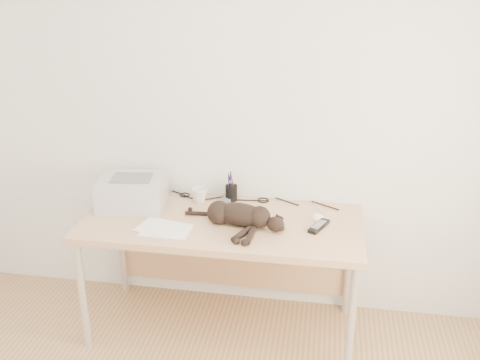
% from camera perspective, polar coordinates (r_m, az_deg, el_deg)
% --- Properties ---
extents(wall_back, '(3.50, 0.00, 3.50)m').
position_cam_1_polar(wall_back, '(3.20, -0.83, 7.55)').
color(wall_back, silver).
rests_on(wall_back, floor).
extents(desk, '(1.60, 0.70, 0.74)m').
position_cam_1_polar(desk, '(3.19, -1.64, -5.82)').
color(desk, tan).
rests_on(desk, floor).
extents(printer, '(0.42, 0.37, 0.18)m').
position_cam_1_polar(printer, '(3.28, -11.38, -1.22)').
color(printer, silver).
rests_on(printer, desk).
extents(papers, '(0.31, 0.24, 0.01)m').
position_cam_1_polar(papers, '(2.99, -8.10, -5.18)').
color(papers, white).
rests_on(papers, desk).
extents(cat, '(0.60, 0.35, 0.14)m').
position_cam_1_polar(cat, '(2.98, -0.28, -3.82)').
color(cat, black).
rests_on(cat, desk).
extents(mug, '(0.14, 0.14, 0.09)m').
position_cam_1_polar(mug, '(3.28, -4.32, -1.62)').
color(mug, white).
rests_on(mug, desk).
extents(pen_cup, '(0.07, 0.07, 0.19)m').
position_cam_1_polar(pen_cup, '(3.30, -0.94, -1.35)').
color(pen_cup, black).
rests_on(pen_cup, desk).
extents(remote_grey, '(0.08, 0.19, 0.02)m').
position_cam_1_polar(remote_grey, '(3.28, -1.44, -2.26)').
color(remote_grey, slate).
rests_on(remote_grey, desk).
extents(remote_black, '(0.12, 0.19, 0.02)m').
position_cam_1_polar(remote_black, '(3.00, 8.41, -4.90)').
color(remote_black, black).
rests_on(remote_black, desk).
extents(mouse, '(0.10, 0.13, 0.04)m').
position_cam_1_polar(mouse, '(3.10, 8.36, -3.79)').
color(mouse, white).
rests_on(mouse, desk).
extents(cable_tangle, '(1.36, 0.08, 0.01)m').
position_cam_1_polar(cable_tangle, '(3.33, -0.93, -1.94)').
color(cable_tangle, black).
rests_on(cable_tangle, desk).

